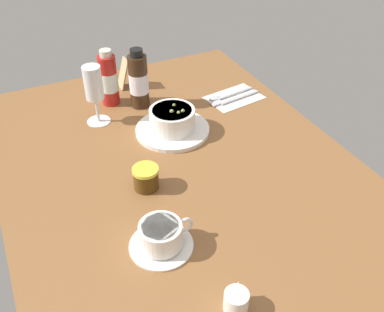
{
  "coord_description": "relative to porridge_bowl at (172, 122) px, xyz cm",
  "views": [
    {
      "loc": [
        -79.31,
        33.69,
        68.01
      ],
      "look_at": [
        -4.97,
        -2.04,
        4.79
      ],
      "focal_mm": 41.26,
      "sensor_mm": 36.0,
      "label": 1
    }
  ],
  "objects": [
    {
      "name": "ground_plane",
      "position": [
        -12.83,
        4.71,
        -4.74
      ],
      "size": [
        110.0,
        84.0,
        3.0
      ],
      "primitive_type": "cube",
      "color": "brown"
    },
    {
      "name": "porridge_bowl",
      "position": [
        0.0,
        0.0,
        0.0
      ],
      "size": [
        20.15,
        20.15,
        7.61
      ],
      "color": "white",
      "rests_on": "ground_plane"
    },
    {
      "name": "wine_glass",
      "position": [
        13.78,
        16.72,
        7.88
      ],
      "size": [
        6.65,
        6.65,
        16.87
      ],
      "color": "white",
      "rests_on": "ground_plane"
    },
    {
      "name": "menu_card",
      "position": [
        29.92,
        2.41,
        1.39
      ],
      "size": [
        4.69,
        5.65,
        9.37
      ],
      "color": "tan",
      "rests_on": "ground_plane"
    },
    {
      "name": "creamer_jug",
      "position": [
        -54.82,
        12.02,
        -1.13
      ],
      "size": [
        5.11,
        4.67,
        4.71
      ],
      "color": "white",
      "rests_on": "ground_plane"
    },
    {
      "name": "sauce_bottle_red",
      "position": [
        22.14,
        10.35,
        4.52
      ],
      "size": [
        5.29,
        5.29,
        16.93
      ],
      "color": "#B21E19",
      "rests_on": "ground_plane"
    },
    {
      "name": "cutlery_setting",
      "position": [
        8.77,
        -23.94,
        -2.96
      ],
      "size": [
        13.25,
        17.7,
        0.9
      ],
      "color": "white",
      "rests_on": "ground_plane"
    },
    {
      "name": "sauce_bottle_brown",
      "position": [
        17.05,
        2.99,
        4.88
      ],
      "size": [
        5.63,
        5.63,
        17.8
      ],
      "color": "#382314",
      "rests_on": "ground_plane"
    },
    {
      "name": "coffee_cup",
      "position": [
        -36.26,
        18.28,
        -0.45
      ],
      "size": [
        12.96,
        13.61,
        5.8
      ],
      "color": "white",
      "rests_on": "ground_plane"
    },
    {
      "name": "jam_jar",
      "position": [
        -18.29,
        14.6,
        -0.43
      ],
      "size": [
        6.1,
        6.1,
        5.54
      ],
      "color": "#4B300E",
      "rests_on": "ground_plane"
    }
  ]
}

